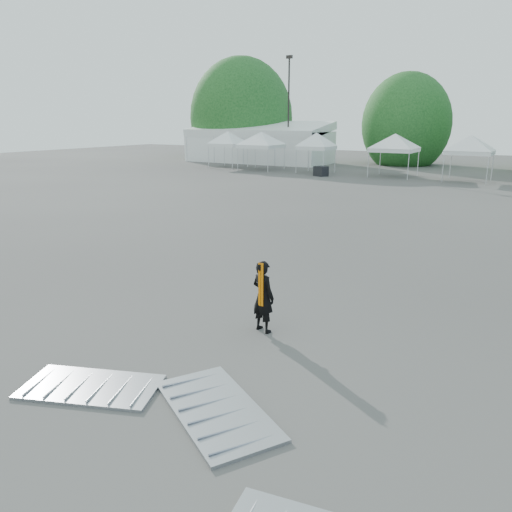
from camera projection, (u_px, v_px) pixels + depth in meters
The scene contains 14 objects.
ground at pixel (309, 291), 13.15m from camera, with size 120.00×120.00×0.00m, color #474442.
marquee at pixel (258, 143), 52.49m from camera, with size 15.00×6.25×4.23m.
light_pole_west at pixel (289, 105), 48.69m from camera, with size 0.60×0.25×10.30m.
tree_far_w at pixel (241, 118), 56.26m from camera, with size 4.80×4.80×7.30m.
tree_mid_w at pixel (406, 124), 49.26m from camera, with size 4.16×4.16×6.33m.
tent_a at pixel (228, 134), 46.40m from camera, with size 4.03×4.03×3.88m.
tent_b at pixel (261, 135), 44.11m from camera, with size 4.63×4.63×3.88m.
tent_c at pixel (316, 136), 41.60m from camera, with size 3.79×3.79×3.88m.
tent_d at pixel (395, 137), 38.86m from camera, with size 4.67×4.67×3.88m.
tent_e at pixel (471, 139), 35.77m from camera, with size 4.44×4.44×3.88m.
man at pixel (263, 296), 10.49m from camera, with size 0.65×0.51×1.56m.
barrier_left at pixel (91, 386), 8.39m from camera, with size 2.51×1.86×0.07m.
barrier_mid at pixel (217, 409), 7.72m from camera, with size 2.71×2.31×0.08m.
crate_west at pixel (321, 171), 39.85m from camera, with size 1.00×0.78×0.78m, color black.
Camera 1 is at (5.12, -11.42, 4.37)m, focal length 35.00 mm.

